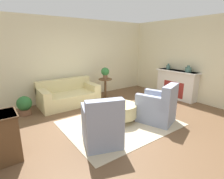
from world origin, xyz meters
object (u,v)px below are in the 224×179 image
(side_table, at_px, (105,85))
(armchair_right, at_px, (158,108))
(ottoman_table, at_px, (121,110))
(vase_mantel_far, at_px, (188,69))
(couch, at_px, (68,96))
(armchair_left, at_px, (102,126))
(potted_plant_floor, at_px, (24,105))
(potted_plant_on_side_table, at_px, (105,72))
(vase_mantel_near, at_px, (168,67))

(side_table, bearing_deg, armchair_right, -90.97)
(ottoman_table, height_order, vase_mantel_far, vase_mantel_far)
(couch, relative_size, armchair_left, 1.77)
(ottoman_table, distance_m, side_table, 2.05)
(couch, bearing_deg, potted_plant_floor, -176.90)
(vase_mantel_far, distance_m, potted_plant_on_side_table, 2.84)
(armchair_right, height_order, potted_plant_on_side_table, potted_plant_on_side_table)
(side_table, xyz_separation_m, vase_mantel_far, (2.08, -1.94, 0.63))
(couch, bearing_deg, ottoman_table, -72.88)
(ottoman_table, bearing_deg, potted_plant_floor, 135.37)
(armchair_right, distance_m, potted_plant_on_side_table, 2.54)
(armchair_left, height_order, vase_mantel_near, vase_mantel_near)
(armchair_right, bearing_deg, armchair_left, 180.00)
(armchair_left, xyz_separation_m, potted_plant_on_side_table, (1.74, 2.48, 0.57))
(armchair_left, distance_m, potted_plant_floor, 2.70)
(armchair_right, bearing_deg, couch, 117.42)
(couch, bearing_deg, potted_plant_on_side_table, -4.49)
(armchair_left, height_order, potted_plant_floor, armchair_left)
(potted_plant_on_side_table, height_order, potted_plant_floor, potted_plant_on_side_table)
(armchair_left, relative_size, vase_mantel_far, 4.63)
(side_table, relative_size, potted_plant_floor, 1.33)
(vase_mantel_far, bearing_deg, vase_mantel_near, 90.00)
(armchair_left, xyz_separation_m, vase_mantel_near, (3.82, 1.35, 0.72))
(armchair_right, height_order, vase_mantel_far, vase_mantel_far)
(armchair_right, distance_m, side_table, 2.48)
(armchair_right, xyz_separation_m, potted_plant_floor, (-2.68, 2.52, -0.10))
(couch, distance_m, armchair_left, 2.61)
(vase_mantel_near, xyz_separation_m, vase_mantel_far, (0.00, -0.81, 0.01))
(armchair_left, distance_m, armchair_right, 1.70)
(couch, xyz_separation_m, armchair_right, (1.34, -2.59, 0.09))
(potted_plant_on_side_table, bearing_deg, potted_plant_floor, 179.23)
(armchair_right, distance_m, vase_mantel_near, 2.61)
(armchair_left, height_order, armchair_right, same)
(armchair_right, bearing_deg, potted_plant_floor, 136.79)
(ottoman_table, distance_m, vase_mantel_far, 2.96)
(ottoman_table, bearing_deg, vase_mantel_near, 14.92)
(armchair_left, bearing_deg, potted_plant_floor, 111.20)
(armchair_left, distance_m, side_table, 3.03)
(vase_mantel_near, bearing_deg, potted_plant_on_side_table, 151.39)
(ottoman_table, relative_size, vase_mantel_near, 3.88)
(side_table, distance_m, vase_mantel_far, 2.91)
(vase_mantel_near, bearing_deg, potted_plant_floor, 166.31)
(armchair_right, xyz_separation_m, potted_plant_on_side_table, (0.04, 2.48, 0.57))
(ottoman_table, height_order, potted_plant_on_side_table, potted_plant_on_side_table)
(armchair_right, bearing_deg, vase_mantel_far, 14.35)
(ottoman_table, xyz_separation_m, vase_mantel_near, (2.84, 0.76, 0.81))
(side_table, bearing_deg, potted_plant_floor, 179.23)
(side_table, height_order, potted_plant_floor, side_table)
(couch, bearing_deg, vase_mantel_far, -30.61)
(vase_mantel_far, height_order, potted_plant_floor, vase_mantel_far)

